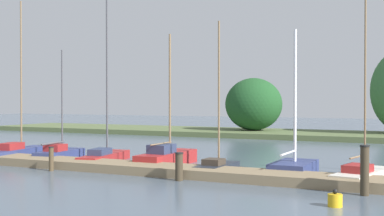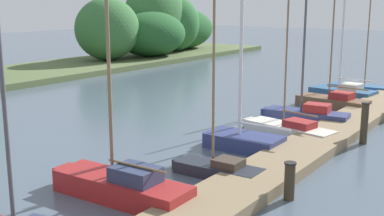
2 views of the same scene
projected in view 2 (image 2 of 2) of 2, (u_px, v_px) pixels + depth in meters
name	position (u px, v px, depth m)	size (l,w,h in m)	color
dock_pier	(295.00, 156.00, 15.90)	(32.13, 1.80, 0.35)	#847051
far_shore	(87.00, 35.00, 38.53)	(67.72, 8.14, 7.05)	#56663D
sailboat_3	(118.00, 184.00, 12.79)	(1.26, 4.24, 5.83)	maroon
sailboat_4	(216.00, 166.00, 14.48)	(0.99, 2.85, 6.03)	#232833
sailboat_5	(241.00, 139.00, 17.22)	(1.40, 3.21, 5.62)	navy
sailboat_6	(287.00, 127.00, 19.02)	(1.69, 3.98, 7.04)	silver
sailboat_7	(305.00, 114.00, 20.87)	(1.39, 3.74, 6.20)	navy
sailboat_8	(332.00, 101.00, 23.89)	(1.55, 3.63, 7.48)	brown
sailboat_9	(342.00, 91.00, 26.33)	(1.75, 3.62, 7.45)	#285684
sailboat_10	(366.00, 88.00, 27.74)	(1.29, 4.41, 7.67)	#285684
mooring_piling_2	(290.00, 181.00, 12.71)	(0.32, 0.32, 1.01)	#3D3323
mooring_piling_3	(364.00, 123.00, 17.72)	(0.30, 0.30, 1.53)	#3D3323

